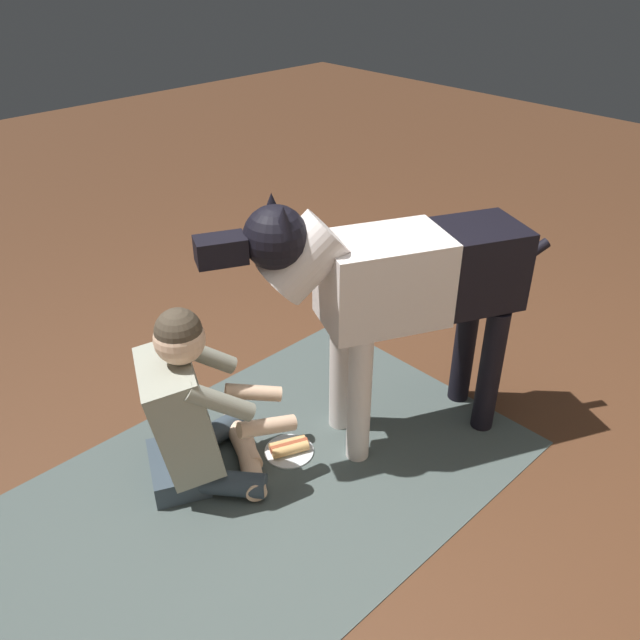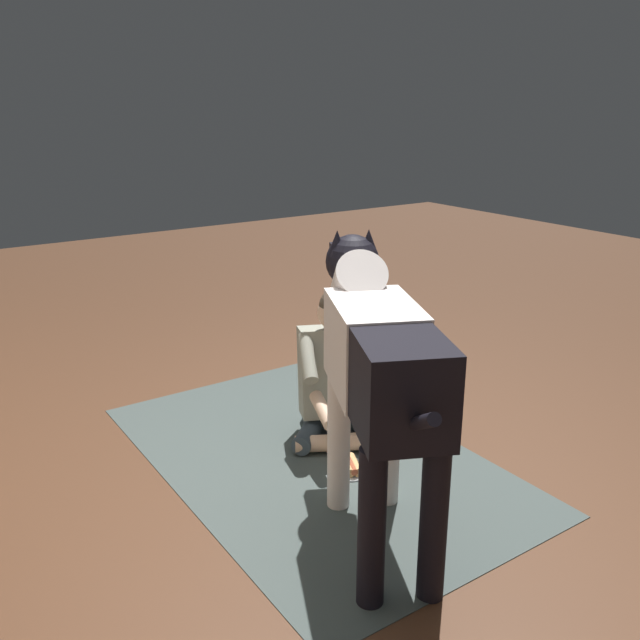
% 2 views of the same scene
% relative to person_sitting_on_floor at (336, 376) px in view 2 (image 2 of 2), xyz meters
% --- Properties ---
extents(ground_plane, '(14.06, 14.06, 0.00)m').
position_rel_person_sitting_on_floor_xyz_m(ground_plane, '(-0.41, 0.15, -0.36)').
color(ground_plane, '#50301D').
extents(area_rug, '(2.40, 1.52, 0.01)m').
position_rel_person_sitting_on_floor_xyz_m(area_rug, '(-0.15, 0.26, -0.36)').
color(area_rug, '#434D4B').
rests_on(area_rug, ground).
extents(person_sitting_on_floor, '(0.72, 0.62, 0.87)m').
position_rel_person_sitting_on_floor_xyz_m(person_sitting_on_floor, '(0.00, 0.00, 0.00)').
color(person_sitting_on_floor, '#34404A').
rests_on(person_sitting_on_floor, ground).
extents(large_dog, '(1.49, 0.80, 1.28)m').
position_rel_person_sitting_on_floor_xyz_m(large_dog, '(-0.84, 0.40, 0.46)').
color(large_dog, silver).
rests_on(large_dog, ground).
extents(hot_dog_on_plate, '(0.23, 0.23, 0.06)m').
position_rel_person_sitting_on_floor_xyz_m(hot_dog_on_plate, '(-0.39, 0.18, -0.33)').
color(hot_dog_on_plate, silver).
rests_on(hot_dog_on_plate, ground).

